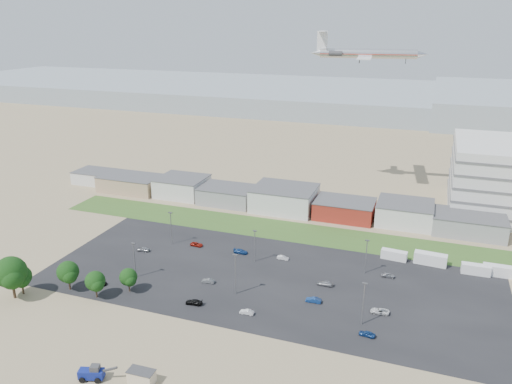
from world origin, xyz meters
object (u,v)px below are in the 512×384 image
at_px(tree_far_left, 11,275).
at_px(parked_car_2, 367,334).
at_px(parked_car_8, 388,275).
at_px(parked_car_11, 283,258).
at_px(parked_car_13, 247,312).
at_px(parked_car_0, 380,311).
at_px(portable_shed, 141,376).
at_px(parked_car_12, 325,283).
at_px(parked_car_1, 313,300).
at_px(parked_car_9, 197,244).
at_px(parked_car_5, 143,249).
at_px(parked_car_10, 99,282).
at_px(parked_car_4, 208,281).
at_px(airliner, 368,54).
at_px(parked_car_3, 194,302).
at_px(box_trailer_a, 394,255).
at_px(telehandler, 91,372).
at_px(parked_car_6, 241,251).

xyz_separation_m(tree_far_left, parked_car_2, (84.18, 13.36, -5.60)).
bearing_deg(parked_car_8, parked_car_11, 84.51).
distance_m(tree_far_left, parked_car_13, 58.23).
xyz_separation_m(parked_car_11, parked_car_13, (0.21, -29.77, 0.00)).
bearing_deg(tree_far_left, parked_car_0, 15.27).
relative_size(portable_shed, parked_car_12, 1.25).
relative_size(parked_car_1, parked_car_9, 0.98).
relative_size(parked_car_5, parked_car_12, 0.91).
bearing_deg(parked_car_13, parked_car_11, 178.18).
relative_size(parked_car_5, parked_car_10, 0.89).
distance_m(tree_far_left, parked_car_11, 70.75).
bearing_deg(parked_car_12, parked_car_4, -71.12).
height_order(parked_car_0, parked_car_10, parked_car_10).
bearing_deg(parked_car_11, parked_car_10, 125.82).
height_order(parked_car_8, parked_car_11, parked_car_8).
bearing_deg(airliner, parked_car_3, -109.57).
bearing_deg(parked_car_4, box_trailer_a, 120.81).
distance_m(telehandler, parked_car_10, 37.43).
height_order(telehandler, parked_car_0, telehandler).
height_order(parked_car_3, parked_car_12, parked_car_3).
height_order(portable_shed, parked_car_13, portable_shed).
bearing_deg(box_trailer_a, parked_car_12, -120.18).
height_order(parked_car_2, parked_car_12, parked_car_2).
xyz_separation_m(parked_car_10, parked_car_13, (40.98, 0.01, -0.06)).
bearing_deg(parked_car_1, tree_far_left, -73.72).
bearing_deg(parked_car_12, parked_car_2, 37.70).
xyz_separation_m(parked_car_10, parked_car_11, (40.77, 29.78, -0.06)).
distance_m(telehandler, parked_car_12, 60.71).
bearing_deg(parked_car_0, tree_far_left, -78.41).
bearing_deg(portable_shed, parked_car_12, 60.77).
bearing_deg(parked_car_2, parked_car_9, -110.60).
distance_m(parked_car_1, parked_car_4, 28.11).
relative_size(portable_shed, parked_car_0, 1.20).
bearing_deg(parked_car_2, airliner, -163.23).
xyz_separation_m(airliner, parked_car_1, (2.90, -89.68, -52.70)).
height_order(parked_car_2, parked_car_9, parked_car_2).
bearing_deg(parked_car_1, parked_car_8, 138.34).
bearing_deg(parked_car_11, parked_car_1, -145.34).
bearing_deg(parked_car_12, parked_car_10, -69.01).
xyz_separation_m(tree_far_left, parked_car_3, (43.04, 12.25, -5.61)).
relative_size(parked_car_2, parked_car_10, 0.84).
relative_size(parked_car_5, parked_car_13, 1.12).
bearing_deg(parked_car_11, telehandler, 161.67).
relative_size(parked_car_5, parked_car_6, 0.89).
bearing_deg(parked_car_3, parked_car_6, 173.81).
distance_m(box_trailer_a, parked_car_3, 59.63).
bearing_deg(box_trailer_a, parked_car_2, -87.44).
bearing_deg(telehandler, parked_car_2, 16.80).
bearing_deg(box_trailer_a, parked_car_4, -140.07).
distance_m(parked_car_12, parked_car_13, 23.91).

